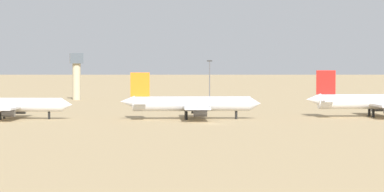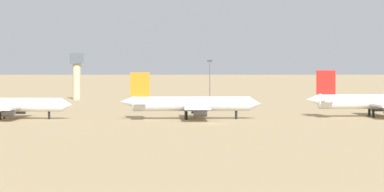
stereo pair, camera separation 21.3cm
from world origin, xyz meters
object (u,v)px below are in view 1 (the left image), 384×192
control_tower (77,72)px  light_pole_west (210,79)px  parked_jet_red_1 (6,105)px  parked_jet_red_3 (375,102)px  parked_jet_orange_2 (190,104)px

control_tower → light_pole_west: 67.02m
parked_jet_red_1 → control_tower: bearing=89.9°
light_pole_west → parked_jet_red_1: bearing=-133.6°
parked_jet_red_1 → parked_jet_red_3: bearing=7.7°
parked_jet_red_3 → control_tower: (-78.06, 128.41, 6.89)m
parked_jet_red_1 → parked_jet_red_3: parked_jet_red_3 is taller
parked_jet_orange_2 → control_tower: bearing=107.7°
parked_jet_orange_2 → control_tower: 132.83m
parked_jet_red_1 → parked_jet_orange_2: size_ratio=0.93×
parked_jet_orange_2 → parked_jet_red_3: size_ratio=0.96×
parked_jet_orange_2 → control_tower: control_tower is taller
light_pole_west → parked_jet_orange_2: bearing=-103.7°
parked_jet_red_1 → parked_jet_red_3: size_ratio=0.90×
parked_jet_orange_2 → control_tower: size_ratio=2.07×
parked_jet_red_1 → light_pole_west: size_ratio=2.26×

